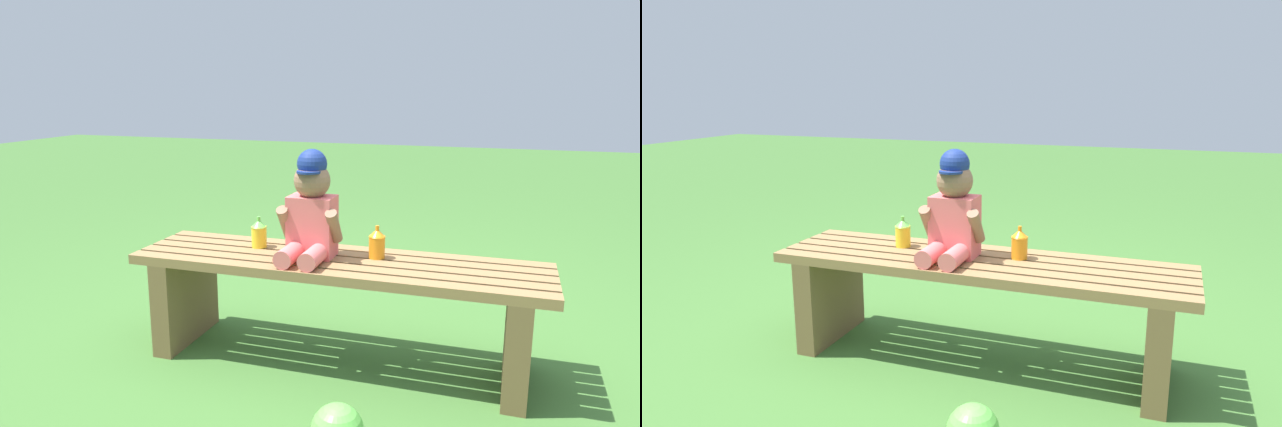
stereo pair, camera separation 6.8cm
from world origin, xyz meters
The scene contains 5 objects.
ground_plane centered at (0.00, 0.00, 0.00)m, with size 16.00×16.00×0.00m, color #3D6B2D.
park_bench centered at (0.00, 0.00, 0.28)m, with size 1.54×0.39×0.41m.
child_figure centered at (-0.10, -0.01, 0.59)m, with size 0.23×0.27×0.40m.
sippy_cup_left centered at (-0.34, 0.06, 0.47)m, with size 0.06×0.06×0.12m.
sippy_cup_right centered at (0.14, 0.06, 0.47)m, with size 0.06×0.06×0.12m.
Camera 2 is at (0.65, -1.97, 1.05)m, focal length 32.78 mm.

